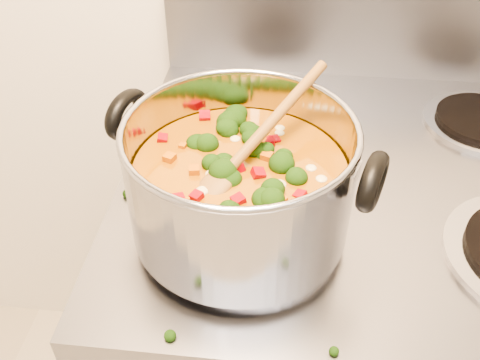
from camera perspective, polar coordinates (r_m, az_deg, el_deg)
name	(u,v)px	position (r m, az deg, el deg)	size (l,w,h in m)	color
electric_range	(342,345)	(1.16, 10.86, -16.92)	(0.76, 0.69, 1.08)	gray
stockpot	(240,183)	(0.65, -0.02, -0.28)	(0.34, 0.27, 0.16)	#A6A6AE
wooden_spoon	(245,152)	(0.62, 0.49, 2.97)	(0.16, 0.21, 0.09)	brown
cooktop_crumbs	(117,227)	(0.72, -13.01, -4.96)	(0.03, 0.19, 0.01)	black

